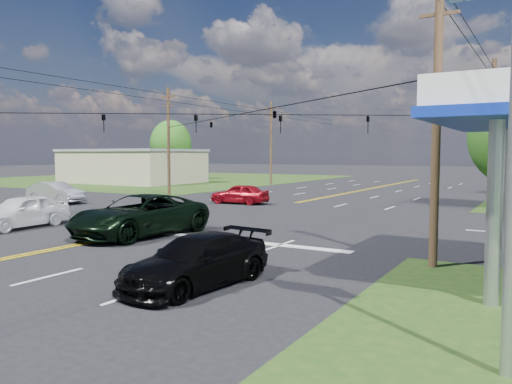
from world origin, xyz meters
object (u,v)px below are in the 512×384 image
Objects in this scene: pole_ne at (492,133)px; pole_left_far at (271,142)px; pole_se at (437,112)px; suv_black at (197,261)px; sedan_silver at (56,193)px; tree_far_l at (171,144)px; pole_right_far at (511,138)px; pickup_white at (22,211)px; retail_nw at (133,167)px; pickup_dkgreen at (140,215)px; pole_nw at (169,140)px.

pole_left_far is (-26.00, 19.00, 0.25)m from pole_ne.
pole_se is 0.95× the size of pole_left_far.
suv_black is (-5.14, -5.59, -4.22)m from pole_se.
pole_ne reaches higher than sedan_silver.
pole_ne is 1.97× the size of suv_black.
sedan_silver is (-2.43, -29.00, -4.38)m from pole_left_far.
pole_se is at bearing -42.34° from tree_far_l.
pole_right_far is at bearing 90.00° from pole_se.
pickup_white is at bearing -135.91° from sedan_silver.
suv_black is 26.97m from sedan_silver.
pole_ne is at bearing -36.16° from pole_left_far.
pole_ne is at bearing 90.00° from pole_se.
retail_nw is 1.68× the size of pole_ne.
pickup_white is at bearing -79.91° from pole_left_far.
pickup_dkgreen is at bearing 149.28° from suv_black.
tree_far_l is at bearing 152.93° from pole_ne.
pole_nw is 1.09× the size of tree_far_l.
pole_se is 1.44× the size of pickup_dkgreen.
tree_far_l is at bearing 137.66° from pole_se.
pole_se reaches higher than pickup_white.
retail_nw is at bearing -172.06° from pole_right_far.
tree_far_l reaches higher than sedan_silver.
pickup_white is (-14.07, 4.44, 0.11)m from suv_black.
tree_far_l is 61.48m from suv_black.
pole_ne is 30.42m from sedan_silver.
pole_ne reaches higher than suv_black.
pole_left_far reaches higher than tree_far_l.
pole_left_far is at bearing 19.44° from retail_nw.
pole_left_far reaches higher than retail_nw.
pole_nw reaches higher than pickup_dkgreen.
sedan_silver is (-28.43, -29.00, -4.38)m from pole_right_far.
pickup_white is (6.79, -19.15, -4.10)m from pole_nw.
pole_nw is 1.99× the size of sedan_silver.
pickup_white is at bearing -135.09° from pole_ne.
pole_se is 60.88m from tree_far_l.
pole_ne is (0.00, 18.00, 0.00)m from pole_se.
retail_nw is at bearing 163.18° from pole_ne.
pole_se reaches higher than sedan_silver.
pole_right_far reaches higher than pole_nw.
pole_right_far reaches higher than tree_far_l.
suv_black is at bearing -32.29° from pickup_dkgreen.
pole_right_far is 42.94m from pickup_white.
pole_nw is 22.85m from pickup_dkgreen.
pole_ne reaches higher than tree_far_l.
pole_se reaches higher than tree_far_l.
suv_black is 1.01× the size of sedan_silver.
pickup_dkgreen is at bearing -117.77° from sedan_silver.
retail_nw reaches higher than sedan_silver.
retail_nw is 45.02m from pole_ne.
pickup_dkgreen is at bearing 6.98° from pickup_white.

